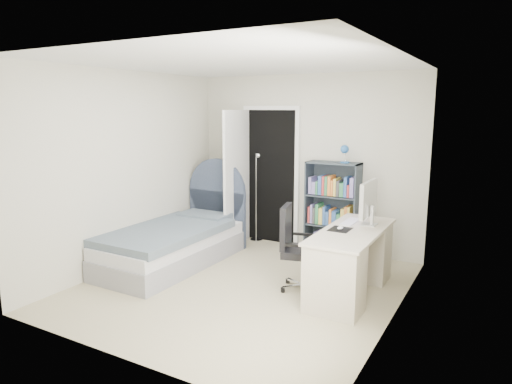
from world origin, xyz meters
The scene contains 8 objects.
room_shell centered at (0.00, 0.00, 1.25)m, with size 3.50×3.70×2.60m.
door centered at (-0.78, 1.51, 1.03)m, with size 0.92×0.83×2.06m.
bed centered at (-1.19, 0.30, 0.29)m, with size 1.02×2.12×1.30m.
nightstand centered at (-1.25, 1.62, 0.36)m, with size 0.36×0.36×0.55m.
floor_lamp centered at (-0.75, 1.69, 0.56)m, with size 0.20×0.20×1.37m.
bookcase centered at (0.49, 1.64, 0.59)m, with size 0.73×0.31×1.55m.
desk centered at (1.15, 0.42, 0.40)m, with size 0.60×1.50×1.23m.
office_chair centered at (0.56, 0.24, 0.53)m, with size 0.53×0.54×0.96m.
Camera 1 is at (2.58, -4.26, 2.03)m, focal length 32.00 mm.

